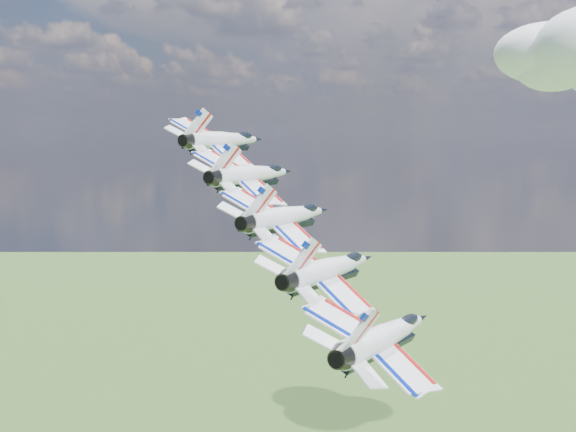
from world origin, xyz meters
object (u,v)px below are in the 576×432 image
at_px(jet_4, 386,335).
at_px(jet_2, 288,216).
at_px(jet_0, 225,140).
at_px(jet_3, 331,268).
at_px(jet_1, 253,174).

bearing_deg(jet_4, jet_2, 145.09).
xyz_separation_m(jet_0, jet_4, (28.78, -27.52, -14.65)).
relative_size(jet_2, jet_4, 1.00).
relative_size(jet_0, jet_4, 1.00).
height_order(jet_0, jet_2, jet_0).
height_order(jet_3, jet_4, jet_3).
bearing_deg(jet_3, jet_1, 145.09).
bearing_deg(jet_0, jet_2, -34.91).
height_order(jet_0, jet_3, jet_0).
height_order(jet_0, jet_1, jet_0).
distance_m(jet_0, jet_2, 21.22).
relative_size(jet_1, jet_4, 1.00).
bearing_deg(jet_2, jet_1, 145.09).
height_order(jet_2, jet_4, jet_2).
distance_m(jet_0, jet_1, 10.61).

